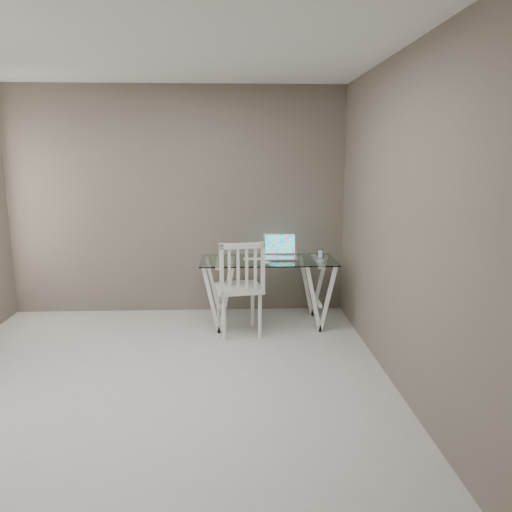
{
  "coord_description": "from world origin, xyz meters",
  "views": [
    {
      "loc": [
        0.68,
        -3.75,
        1.87
      ],
      "look_at": [
        0.9,
        1.38,
        0.85
      ],
      "focal_mm": 35.0,
      "sensor_mm": 36.0,
      "label": 1
    }
  ],
  "objects": [
    {
      "name": "laptop",
      "position": [
        1.2,
        1.81,
        0.81
      ],
      "size": [
        0.38,
        0.33,
        0.26
      ],
      "color": "silver",
      "rests_on": "desk"
    },
    {
      "name": "keyboard",
      "position": [
        0.9,
        1.7,
        0.75
      ],
      "size": [
        0.26,
        0.11,
        0.01
      ],
      "primitive_type": "cube",
      "color": "silver",
      "rests_on": "desk"
    },
    {
      "name": "phone_dock",
      "position": [
        1.62,
        1.62,
        0.78
      ],
      "size": [
        0.07,
        0.07,
        0.12
      ],
      "color": "white",
      "rests_on": "desk"
    },
    {
      "name": "room",
      "position": [
        -0.06,
        0.02,
        1.72
      ],
      "size": [
        4.5,
        4.52,
        2.71
      ],
      "color": "#AFADA8",
      "rests_on": "ground"
    },
    {
      "name": "chair",
      "position": [
        0.73,
        1.31,
        0.57
      ],
      "size": [
        0.54,
        0.54,
        1.03
      ],
      "rotation": [
        0.0,
        0.0,
        0.17
      ],
      "color": "silver",
      "rests_on": "ground"
    },
    {
      "name": "mouse",
      "position": [
        1.01,
        1.44,
        0.76
      ],
      "size": [
        0.11,
        0.07,
        0.04
      ],
      "primitive_type": "ellipsoid",
      "color": "silver",
      "rests_on": "desk"
    },
    {
      "name": "desk",
      "position": [
        1.05,
        1.68,
        0.38
      ],
      "size": [
        1.5,
        0.7,
        0.75
      ],
      "color": "silver",
      "rests_on": "ground"
    }
  ]
}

